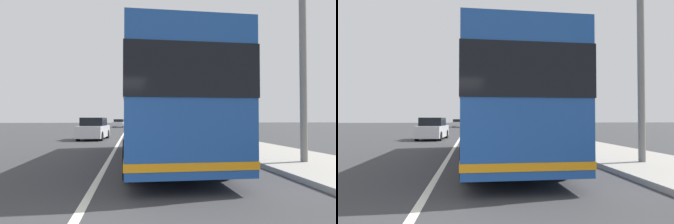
% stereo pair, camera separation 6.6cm
% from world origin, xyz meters
% --- Properties ---
extents(sidewalk_curb, '(110.00, 3.60, 0.14)m').
position_xyz_m(sidewalk_curb, '(10.00, -6.58, 0.07)').
color(sidewalk_curb, '#9E998E').
rests_on(sidewalk_curb, ground).
extents(lane_divider_line, '(110.00, 0.16, 0.01)m').
position_xyz_m(lane_divider_line, '(10.00, 0.00, 0.00)').
color(lane_divider_line, silver).
rests_on(lane_divider_line, ground).
extents(coach_bus, '(10.44, 2.81, 3.56)m').
position_xyz_m(coach_bus, '(8.16, -1.91, 2.01)').
color(coach_bus, '#1E4C9E').
rests_on(coach_bus, ground).
extents(car_ahead_same_lane, '(4.20, 2.02, 1.59)m').
position_xyz_m(car_ahead_same_lane, '(19.15, 1.94, 0.75)').
color(car_ahead_same_lane, silver).
rests_on(car_ahead_same_lane, ground).
extents(car_oncoming, '(4.29, 2.03, 1.45)m').
position_xyz_m(car_oncoming, '(37.88, -2.62, 0.70)').
color(car_oncoming, navy).
rests_on(car_oncoming, ground).
extents(car_side_street, '(4.15, 2.08, 1.44)m').
position_xyz_m(car_side_street, '(49.74, 1.51, 0.69)').
color(car_side_street, silver).
rests_on(car_side_street, ground).
extents(car_behind_bus, '(4.35, 2.15, 1.55)m').
position_xyz_m(car_behind_bus, '(55.24, -1.98, 0.74)').
color(car_behind_bus, '#2D7238').
rests_on(car_behind_bus, ground).
extents(utility_pole, '(0.22, 0.22, 6.21)m').
position_xyz_m(utility_pole, '(6.26, -6.30, 3.10)').
color(utility_pole, slate).
rests_on(utility_pole, ground).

